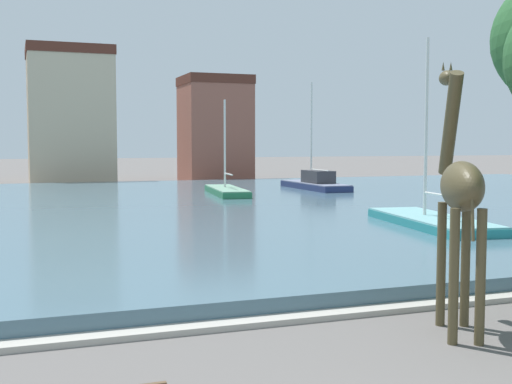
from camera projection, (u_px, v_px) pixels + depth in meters
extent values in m
cube|color=#476675|center=(107.00, 210.00, 31.71)|extent=(81.93, 40.68, 0.43)
cube|color=#ADA89E|center=(250.00, 323.00, 12.43)|extent=(81.93, 0.50, 0.12)
cylinder|color=#4C4228|center=(441.00, 264.00, 12.38)|extent=(0.17, 0.17, 2.35)
cylinder|color=#4C4228|center=(465.00, 265.00, 12.34)|extent=(0.17, 0.17, 2.35)
cylinder|color=#4C4228|center=(454.00, 277.00, 11.21)|extent=(0.17, 0.17, 2.35)
cylinder|color=#4C4228|center=(481.00, 277.00, 11.17)|extent=(0.17, 0.17, 2.35)
ellipsoid|color=#4C4228|center=(462.00, 186.00, 11.66)|extent=(1.40, 1.93, 0.90)
cylinder|color=#4C4228|center=(451.00, 125.00, 12.70)|extent=(0.76, 1.22, 2.00)
ellipsoid|color=#4C4228|center=(447.00, 78.00, 13.13)|extent=(0.51, 0.63, 0.30)
cone|color=#4C4228|center=(443.00, 66.00, 13.12)|extent=(0.06, 0.06, 0.17)
cone|color=#4C4228|center=(451.00, 66.00, 13.11)|extent=(0.06, 0.06, 0.17)
cylinder|color=#4C4228|center=(472.00, 212.00, 10.83)|extent=(0.16, 0.25, 0.95)
cube|color=navy|center=(314.00, 189.00, 43.47)|extent=(2.01, 7.39, 0.81)
ellipsoid|color=navy|center=(294.00, 186.00, 46.77)|extent=(1.76, 2.60, 0.77)
cube|color=slate|center=(314.00, 183.00, 43.44)|extent=(1.97, 7.24, 0.06)
cube|color=#333338|center=(318.00, 177.00, 42.89)|extent=(1.38, 2.60, 0.81)
cylinder|color=silver|center=(311.00, 133.00, 43.72)|extent=(0.12, 0.12, 6.66)
cylinder|color=silver|center=(319.00, 170.00, 42.68)|extent=(0.11, 2.58, 0.08)
cube|color=teal|center=(431.00, 228.00, 24.04)|extent=(3.17, 7.31, 0.72)
ellipsoid|color=teal|center=(394.00, 218.00, 27.32)|extent=(2.27, 2.73, 0.69)
cube|color=#6EA5A8|center=(431.00, 217.00, 24.01)|extent=(3.11, 7.16, 0.06)
cylinder|color=silver|center=(426.00, 128.00, 24.29)|extent=(0.12, 0.12, 6.58)
cylinder|color=silver|center=(441.00, 195.00, 23.26)|extent=(0.45, 2.46, 0.08)
cube|color=#236B42|center=(226.00, 195.00, 38.86)|extent=(2.48, 6.97, 0.76)
ellipsoid|color=#236B42|center=(218.00, 191.00, 42.01)|extent=(1.75, 2.55, 0.73)
cube|color=gray|center=(226.00, 188.00, 38.83)|extent=(2.43, 6.83, 0.06)
cylinder|color=silver|center=(225.00, 144.00, 39.14)|extent=(0.12, 0.12, 5.27)
cylinder|color=silver|center=(228.00, 174.00, 38.10)|extent=(0.38, 2.38, 0.08)
cube|color=#C6B293|center=(70.00, 121.00, 55.75)|extent=(6.84, 6.40, 10.68)
cube|color=#51281E|center=(69.00, 52.00, 55.33)|extent=(6.98, 6.53, 0.80)
cube|color=#8E5142|center=(215.00, 133.00, 59.65)|extent=(5.78, 5.46, 8.67)
cube|color=#51281E|center=(215.00, 81.00, 59.30)|extent=(5.89, 5.57, 0.80)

